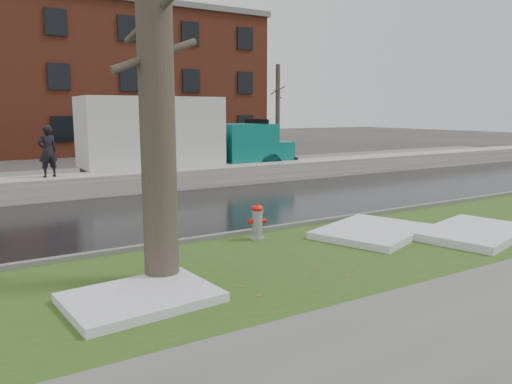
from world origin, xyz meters
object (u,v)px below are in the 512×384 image
tree (155,60)px  worker (48,151)px  box_truck (177,138)px  fire_hydrant (257,220)px

tree → worker: 9.96m
tree → box_truck: (5.08, 11.33, -1.89)m
tree → box_truck: tree is taller
box_truck → worker: (-5.27, -1.60, -0.23)m
fire_hydrant → tree: size_ratio=0.11×
tree → box_truck: bearing=65.8°
tree → fire_hydrant: bearing=27.3°
fire_hydrant → tree: (-2.84, -1.46, 3.24)m
tree → worker: size_ratio=4.28×
fire_hydrant → worker: size_ratio=0.49×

